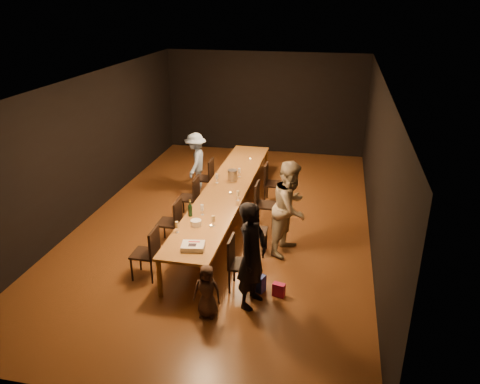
% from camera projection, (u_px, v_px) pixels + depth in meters
% --- Properties ---
extents(ground, '(10.00, 10.00, 0.00)m').
position_uv_depth(ground, '(227.00, 220.00, 10.13)').
color(ground, '#4D3013').
rests_on(ground, ground).
extents(room_shell, '(6.04, 10.04, 3.02)m').
position_uv_depth(room_shell, '(225.00, 127.00, 9.31)').
color(room_shell, black).
rests_on(room_shell, ground).
extents(table, '(0.90, 6.00, 0.75)m').
position_uv_depth(table, '(226.00, 191.00, 9.85)').
color(table, '#97632C').
rests_on(table, ground).
extents(chair_right_0, '(0.42, 0.42, 0.93)m').
position_uv_depth(chair_right_0, '(242.00, 264.00, 7.62)').
color(chair_right_0, black).
rests_on(chair_right_0, ground).
extents(chair_right_1, '(0.42, 0.42, 0.93)m').
position_uv_depth(chair_right_1, '(256.00, 230.00, 8.70)').
color(chair_right_1, black).
rests_on(chair_right_1, ground).
extents(chair_right_2, '(0.42, 0.42, 0.93)m').
position_uv_depth(chair_right_2, '(266.00, 204.00, 9.78)').
color(chair_right_2, black).
rests_on(chair_right_2, ground).
extents(chair_right_3, '(0.42, 0.42, 0.93)m').
position_uv_depth(chair_right_3, '(274.00, 183.00, 10.86)').
color(chair_right_3, black).
rests_on(chair_right_3, ground).
extents(chair_left_0, '(0.42, 0.42, 0.93)m').
position_uv_depth(chair_left_0, '(145.00, 253.00, 7.95)').
color(chair_left_0, black).
rests_on(chair_left_0, ground).
extents(chair_left_1, '(0.42, 0.42, 0.93)m').
position_uv_depth(chair_left_1, '(169.00, 222.00, 9.03)').
color(chair_left_1, black).
rests_on(chair_left_1, ground).
extents(chair_left_2, '(0.42, 0.42, 0.93)m').
position_uv_depth(chair_left_2, '(188.00, 197.00, 10.11)').
color(chair_left_2, black).
rests_on(chair_left_2, ground).
extents(chair_left_3, '(0.42, 0.42, 0.93)m').
position_uv_depth(chair_left_3, '(204.00, 178.00, 11.19)').
color(chair_left_3, black).
rests_on(chair_left_3, ground).
extents(woman_birthday, '(0.58, 0.73, 1.74)m').
position_uv_depth(woman_birthday, '(252.00, 255.00, 7.09)').
color(woman_birthday, black).
rests_on(woman_birthday, ground).
extents(woman_tan, '(0.92, 1.04, 1.80)m').
position_uv_depth(woman_tan, '(290.00, 208.00, 8.60)').
color(woman_tan, tan).
rests_on(woman_tan, ground).
extents(man_blue, '(0.60, 0.96, 1.44)m').
position_uv_depth(man_blue, '(196.00, 162.00, 11.50)').
color(man_blue, '#94B5E4').
rests_on(man_blue, ground).
extents(child, '(0.42, 0.28, 0.86)m').
position_uv_depth(child, '(207.00, 291.00, 6.98)').
color(child, '#463227').
rests_on(child, ground).
extents(gift_bag_red, '(0.21, 0.15, 0.23)m').
position_uv_depth(gift_bag_red, '(279.00, 290.00, 7.56)').
color(gift_bag_red, '#BD1C57').
rests_on(gift_bag_red, ground).
extents(gift_bag_blue, '(0.27, 0.23, 0.29)m').
position_uv_depth(gift_bag_blue, '(258.00, 283.00, 7.69)').
color(gift_bag_blue, '#24389F').
rests_on(gift_bag_blue, ground).
extents(birthday_cake, '(0.41, 0.35, 0.09)m').
position_uv_depth(birthday_cake, '(193.00, 246.00, 7.50)').
color(birthday_cake, white).
rests_on(birthday_cake, table).
extents(plate_stack, '(0.22, 0.22, 0.11)m').
position_uv_depth(plate_stack, '(196.00, 223.00, 8.24)').
color(plate_stack, white).
rests_on(plate_stack, table).
extents(champagne_bottle, '(0.09, 0.09, 0.32)m').
position_uv_depth(champagne_bottle, '(190.00, 208.00, 8.56)').
color(champagne_bottle, black).
rests_on(champagne_bottle, table).
extents(ice_bucket, '(0.22, 0.22, 0.23)m').
position_uv_depth(ice_bucket, '(232.00, 175.00, 10.24)').
color(ice_bucket, '#A2A1A6').
rests_on(ice_bucket, table).
extents(wineglass_0, '(0.06, 0.06, 0.21)m').
position_uv_depth(wineglass_0, '(177.00, 227.00, 7.98)').
color(wineglass_0, beige).
rests_on(wineglass_0, table).
extents(wineglass_1, '(0.06, 0.06, 0.21)m').
position_uv_depth(wineglass_1, '(213.00, 221.00, 8.20)').
color(wineglass_1, beige).
rests_on(wineglass_1, table).
extents(wineglass_2, '(0.06, 0.06, 0.21)m').
position_uv_depth(wineglass_2, '(202.00, 210.00, 8.63)').
color(wineglass_2, silver).
rests_on(wineglass_2, table).
extents(wineglass_3, '(0.06, 0.06, 0.21)m').
position_uv_depth(wineglass_3, '(238.00, 196.00, 9.23)').
color(wineglass_3, beige).
rests_on(wineglass_3, table).
extents(wineglass_4, '(0.06, 0.06, 0.21)m').
position_uv_depth(wineglass_4, '(217.00, 178.00, 10.08)').
color(wineglass_4, silver).
rests_on(wineglass_4, table).
extents(wineglass_5, '(0.06, 0.06, 0.21)m').
position_uv_depth(wineglass_5, '(239.00, 173.00, 10.41)').
color(wineglass_5, silver).
rests_on(wineglass_5, table).
extents(tealight_near, '(0.05, 0.05, 0.03)m').
position_uv_depth(tealight_near, '(211.00, 226.00, 8.21)').
color(tealight_near, '#B2B7B2').
rests_on(tealight_near, table).
extents(tealight_mid, '(0.05, 0.05, 0.03)m').
position_uv_depth(tealight_mid, '(230.00, 193.00, 9.57)').
color(tealight_mid, '#B2B7B2').
rests_on(tealight_mid, table).
extents(tealight_far, '(0.05, 0.05, 0.03)m').
position_uv_depth(tealight_far, '(250.00, 159.00, 11.52)').
color(tealight_far, '#B2B7B2').
rests_on(tealight_far, table).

